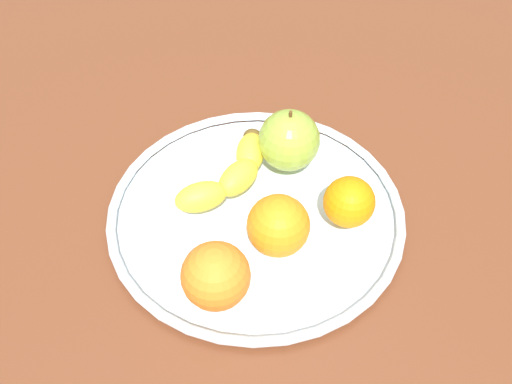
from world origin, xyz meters
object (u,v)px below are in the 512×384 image
at_px(fruit_bowl, 256,212).
at_px(banana, 231,174).
at_px(orange_front_right, 349,202).
at_px(apple, 289,140).
at_px(orange_back_left, 278,226).
at_px(orange_back_right, 216,276).

xyz_separation_m(fruit_bowl, banana, (-0.01, 0.05, 0.03)).
bearing_deg(orange_front_right, apple, 92.24).
relative_size(orange_back_left, orange_back_right, 0.97).
bearing_deg(banana, apple, -24.94).
distance_m(fruit_bowl, apple, 0.11).
relative_size(orange_back_left, orange_front_right, 1.17).
relative_size(banana, orange_front_right, 2.62).
xyz_separation_m(apple, orange_back_right, (-0.19, -0.13, -0.00)).
xyz_separation_m(apple, orange_back_left, (-0.09, -0.11, -0.00)).
relative_size(banana, orange_back_left, 2.25).
bearing_deg(apple, orange_back_right, -145.21).
xyz_separation_m(banana, orange_back_left, (-0.00, -0.12, 0.02)).
xyz_separation_m(fruit_bowl, orange_front_right, (0.09, -0.08, 0.04)).
relative_size(fruit_bowl, banana, 2.27).
relative_size(banana, apple, 1.86).
height_order(fruit_bowl, apple, apple).
bearing_deg(fruit_bowl, orange_front_right, -41.74).
height_order(banana, orange_front_right, orange_front_right).
relative_size(orange_back_right, orange_front_right, 1.20).
xyz_separation_m(banana, apple, (0.09, -0.01, 0.02)).
distance_m(banana, orange_front_right, 0.16).
relative_size(banana, orange_back_right, 2.18).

